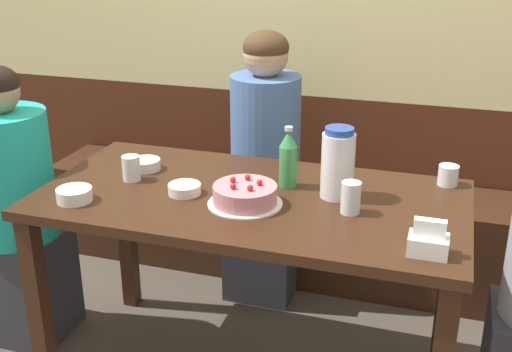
{
  "coord_description": "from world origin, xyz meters",
  "views": [
    {
      "loc": [
        0.62,
        -1.89,
        1.61
      ],
      "look_at": [
        0.0,
        0.05,
        0.8
      ],
      "focal_mm": 45.0,
      "sensor_mm": 36.0,
      "label": 1
    }
  ],
  "objects_px": {
    "bowl_rice_small": "(145,164)",
    "person_teal_shirt": "(265,177)",
    "bowl_soup_white": "(74,195)",
    "birthday_cake": "(245,195)",
    "soju_bottle": "(288,158)",
    "napkin_holder": "(428,242)",
    "person_grey_tee": "(15,215)",
    "bench_seat": "(304,228)",
    "bowl_side_dish": "(185,189)",
    "glass_water_tall": "(448,175)",
    "glass_tumbler_short": "(131,168)",
    "glass_shot_small": "(351,198)",
    "water_pitcher": "(338,163)"
  },
  "relations": [
    {
      "from": "bench_seat",
      "to": "napkin_holder",
      "type": "distance_m",
      "value": 1.35
    },
    {
      "from": "bench_seat",
      "to": "bowl_side_dish",
      "type": "relative_size",
      "value": 22.93
    },
    {
      "from": "glass_water_tall",
      "to": "bowl_side_dish",
      "type": "bearing_deg",
      "value": -157.5
    },
    {
      "from": "bowl_soup_white",
      "to": "person_teal_shirt",
      "type": "distance_m",
      "value": 0.96
    },
    {
      "from": "glass_shot_small",
      "to": "person_teal_shirt",
      "type": "bearing_deg",
      "value": 125.89
    },
    {
      "from": "person_grey_tee",
      "to": "person_teal_shirt",
      "type": "bearing_deg",
      "value": 36.58
    },
    {
      "from": "bowl_soup_white",
      "to": "glass_tumbler_short",
      "type": "bearing_deg",
      "value": 67.55
    },
    {
      "from": "person_grey_tee",
      "to": "glass_tumbler_short",
      "type": "bearing_deg",
      "value": -0.37
    },
    {
      "from": "bench_seat",
      "to": "person_grey_tee",
      "type": "height_order",
      "value": "person_grey_tee"
    },
    {
      "from": "soju_bottle",
      "to": "person_grey_tee",
      "type": "distance_m",
      "value": 1.13
    },
    {
      "from": "person_teal_shirt",
      "to": "glass_tumbler_short",
      "type": "bearing_deg",
      "value": -26.21
    },
    {
      "from": "bowl_side_dish",
      "to": "glass_tumbler_short",
      "type": "relative_size",
      "value": 1.24
    },
    {
      "from": "soju_bottle",
      "to": "bowl_rice_small",
      "type": "distance_m",
      "value": 0.55
    },
    {
      "from": "bowl_rice_small",
      "to": "soju_bottle",
      "type": "bearing_deg",
      "value": 0.07
    },
    {
      "from": "glass_water_tall",
      "to": "glass_shot_small",
      "type": "height_order",
      "value": "glass_shot_small"
    },
    {
      "from": "birthday_cake",
      "to": "water_pitcher",
      "type": "relative_size",
      "value": 1.02
    },
    {
      "from": "bowl_rice_small",
      "to": "person_teal_shirt",
      "type": "relative_size",
      "value": 0.09
    },
    {
      "from": "soju_bottle",
      "to": "birthday_cake",
      "type": "bearing_deg",
      "value": -115.8
    },
    {
      "from": "bowl_soup_white",
      "to": "person_grey_tee",
      "type": "xyz_separation_m",
      "value": [
        -0.44,
        0.23,
        -0.24
      ]
    },
    {
      "from": "napkin_holder",
      "to": "person_teal_shirt",
      "type": "bearing_deg",
      "value": 130.04
    },
    {
      "from": "bowl_side_dish",
      "to": "soju_bottle",
      "type": "bearing_deg",
      "value": 28.11
    },
    {
      "from": "soju_bottle",
      "to": "napkin_holder",
      "type": "xyz_separation_m",
      "value": [
        0.5,
        -0.36,
        -0.07
      ]
    },
    {
      "from": "bench_seat",
      "to": "soju_bottle",
      "type": "height_order",
      "value": "soju_bottle"
    },
    {
      "from": "birthday_cake",
      "to": "glass_tumbler_short",
      "type": "relative_size",
      "value": 2.73
    },
    {
      "from": "bowl_side_dish",
      "to": "glass_water_tall",
      "type": "distance_m",
      "value": 0.92
    },
    {
      "from": "glass_water_tall",
      "to": "person_grey_tee",
      "type": "height_order",
      "value": "person_grey_tee"
    },
    {
      "from": "glass_tumbler_short",
      "to": "water_pitcher",
      "type": "bearing_deg",
      "value": 6.12
    },
    {
      "from": "napkin_holder",
      "to": "bowl_side_dish",
      "type": "relative_size",
      "value": 0.99
    },
    {
      "from": "glass_shot_small",
      "to": "person_teal_shirt",
      "type": "height_order",
      "value": "person_teal_shirt"
    },
    {
      "from": "bench_seat",
      "to": "napkin_holder",
      "type": "relative_size",
      "value": 23.24
    },
    {
      "from": "person_teal_shirt",
      "to": "person_grey_tee",
      "type": "bearing_deg",
      "value": -53.42
    },
    {
      "from": "birthday_cake",
      "to": "bowl_soup_white",
      "type": "relative_size",
      "value": 2.09
    },
    {
      "from": "person_teal_shirt",
      "to": "person_grey_tee",
      "type": "distance_m",
      "value": 1.05
    },
    {
      "from": "bowl_soup_white",
      "to": "person_teal_shirt",
      "type": "relative_size",
      "value": 0.1
    },
    {
      "from": "bowl_rice_small",
      "to": "person_grey_tee",
      "type": "distance_m",
      "value": 0.59
    },
    {
      "from": "soju_bottle",
      "to": "glass_tumbler_short",
      "type": "bearing_deg",
      "value": -168.28
    },
    {
      "from": "birthday_cake",
      "to": "glass_water_tall",
      "type": "height_order",
      "value": "birthday_cake"
    },
    {
      "from": "bowl_rice_small",
      "to": "person_teal_shirt",
      "type": "height_order",
      "value": "person_teal_shirt"
    },
    {
      "from": "person_teal_shirt",
      "to": "glass_water_tall",
      "type": "bearing_deg",
      "value": 66.52
    },
    {
      "from": "bowl_soup_white",
      "to": "birthday_cake",
      "type": "bearing_deg",
      "value": 14.75
    },
    {
      "from": "napkin_holder",
      "to": "person_grey_tee",
      "type": "distance_m",
      "value": 1.61
    },
    {
      "from": "bowl_side_dish",
      "to": "water_pitcher",
      "type": "bearing_deg",
      "value": 15.09
    },
    {
      "from": "bench_seat",
      "to": "person_teal_shirt",
      "type": "height_order",
      "value": "person_teal_shirt"
    },
    {
      "from": "birthday_cake",
      "to": "bench_seat",
      "type": "bearing_deg",
      "value": 90.41
    },
    {
      "from": "bench_seat",
      "to": "bowl_side_dish",
      "type": "bearing_deg",
      "value": -103.75
    },
    {
      "from": "bowl_soup_white",
      "to": "bowl_rice_small",
      "type": "height_order",
      "value": "bowl_soup_white"
    },
    {
      "from": "bowl_soup_white",
      "to": "glass_shot_small",
      "type": "relative_size",
      "value": 1.13
    },
    {
      "from": "soju_bottle",
      "to": "person_teal_shirt",
      "type": "xyz_separation_m",
      "value": [
        -0.24,
        0.52,
        -0.29
      ]
    },
    {
      "from": "napkin_holder",
      "to": "glass_water_tall",
      "type": "distance_m",
      "value": 0.54
    },
    {
      "from": "bowl_soup_white",
      "to": "water_pitcher",
      "type": "bearing_deg",
      "value": 20.15
    }
  ]
}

